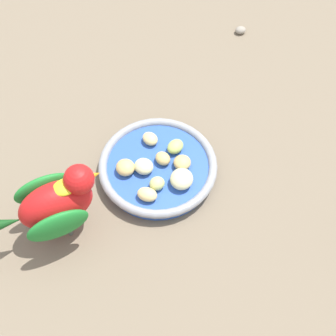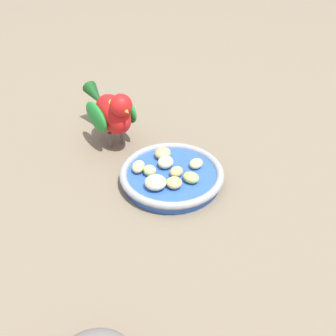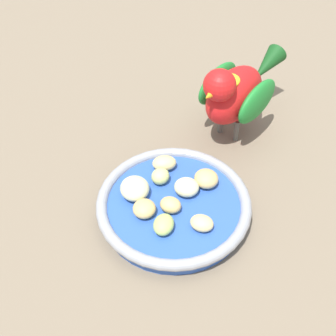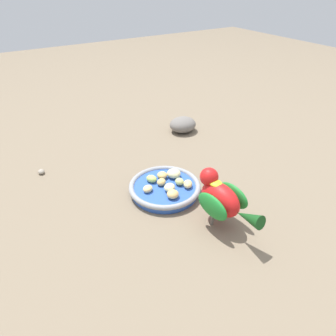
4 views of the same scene
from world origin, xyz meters
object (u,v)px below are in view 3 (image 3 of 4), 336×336
at_px(apple_piece_5, 164,225).
at_px(apple_piece_7, 202,223).
at_px(apple_piece_3, 164,163).
at_px(apple_piece_2, 187,187).
at_px(apple_piece_6, 206,179).
at_px(apple_piece_1, 171,205).
at_px(apple_piece_0, 135,188).
at_px(apple_piece_4, 142,207).
at_px(feeding_bowl, 174,206).
at_px(parrot, 236,91).
at_px(apple_piece_8, 158,178).

xyz_separation_m(apple_piece_5, apple_piece_7, (-0.03, -0.03, -0.00)).
bearing_deg(apple_piece_3, apple_piece_2, 167.23).
bearing_deg(apple_piece_6, apple_piece_2, 73.93).
bearing_deg(apple_piece_1, apple_piece_7, -172.08).
distance_m(apple_piece_0, apple_piece_2, 0.06).
height_order(apple_piece_1, apple_piece_5, same).
xyz_separation_m(apple_piece_3, apple_piece_4, (-0.03, 0.07, 0.00)).
distance_m(feeding_bowl, apple_piece_6, 0.05).
height_order(apple_piece_3, parrot, parrot).
xyz_separation_m(apple_piece_0, apple_piece_2, (-0.04, -0.05, -0.00)).
bearing_deg(apple_piece_1, apple_piece_5, 118.94).
height_order(apple_piece_0, apple_piece_2, apple_piece_0).
xyz_separation_m(apple_piece_1, apple_piece_6, (-0.00, -0.06, 0.00)).
relative_size(apple_piece_4, apple_piece_8, 1.15).
relative_size(apple_piece_2, apple_piece_4, 1.11).
bearing_deg(apple_piece_1, apple_piece_3, -39.40).
bearing_deg(parrot, apple_piece_0, -4.50).
bearing_deg(apple_piece_4, apple_piece_2, -105.49).
bearing_deg(feeding_bowl, parrot, -75.06).
bearing_deg(apple_piece_3, parrot, -92.13).
bearing_deg(parrot, apple_piece_2, 12.05).
relative_size(feeding_bowl, apple_piece_2, 6.17).
height_order(feeding_bowl, apple_piece_5, apple_piece_5).
bearing_deg(apple_piece_2, apple_piece_4, 74.51).
distance_m(apple_piece_2, apple_piece_8, 0.04).
relative_size(apple_piece_5, apple_piece_6, 0.97).
height_order(apple_piece_6, apple_piece_7, apple_piece_6).
height_order(apple_piece_1, apple_piece_4, same).
height_order(apple_piece_3, apple_piece_4, same).
distance_m(apple_piece_2, apple_piece_5, 0.06).
bearing_deg(apple_piece_1, apple_piece_6, -92.97).
bearing_deg(parrot, apple_piece_8, -2.00).
distance_m(feeding_bowl, apple_piece_7, 0.05).
xyz_separation_m(apple_piece_7, parrot, (0.09, -0.17, 0.05)).
bearing_deg(parrot, apple_piece_5, 12.37).
bearing_deg(apple_piece_0, apple_piece_6, -124.41).
bearing_deg(apple_piece_0, apple_piece_5, 168.04).
bearing_deg(feeding_bowl, apple_piece_2, -88.25).
xyz_separation_m(apple_piece_1, apple_piece_8, (0.04, -0.02, 0.00)).
distance_m(apple_piece_0, apple_piece_8, 0.04).
distance_m(feeding_bowl, parrot, 0.19).
relative_size(feeding_bowl, apple_piece_1, 7.31).
bearing_deg(apple_piece_2, apple_piece_1, 98.20).
height_order(apple_piece_1, apple_piece_2, apple_piece_2).
height_order(apple_piece_2, apple_piece_5, apple_piece_2).
distance_m(apple_piece_3, apple_piece_5, 0.10).
xyz_separation_m(feeding_bowl, apple_piece_4, (0.02, 0.04, 0.02)).
bearing_deg(apple_piece_4, apple_piece_6, -105.67).
distance_m(apple_piece_2, apple_piece_4, 0.06).
distance_m(apple_piece_0, apple_piece_1, 0.05).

